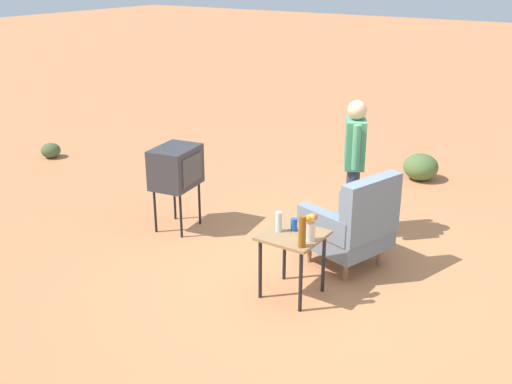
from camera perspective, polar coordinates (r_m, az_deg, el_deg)
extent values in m
plane|color=#C17A4C|center=(6.60, 6.35, -7.30)|extent=(60.00, 60.00, 0.00)
cylinder|color=#937047|center=(7.08, 8.07, -4.37)|extent=(0.05, 0.05, 0.22)
cylinder|color=#937047|center=(6.73, 4.99, -5.63)|extent=(0.05, 0.05, 0.22)
cylinder|color=#937047|center=(6.77, 11.39, -5.80)|extent=(0.05, 0.05, 0.22)
cylinder|color=#937047|center=(6.41, 8.35, -7.22)|extent=(0.05, 0.05, 0.22)
cube|color=slate|center=(6.65, 8.29, -4.10)|extent=(0.94, 0.94, 0.20)
cube|color=slate|center=(6.30, 10.63, -1.55)|extent=(0.77, 0.37, 0.64)
cube|color=slate|center=(6.78, 10.21, -1.59)|extent=(0.33, 0.70, 0.26)
cube|color=slate|center=(6.34, 6.45, -3.02)|extent=(0.33, 0.70, 0.26)
cylinder|color=black|center=(6.27, 2.66, -5.57)|extent=(0.04, 0.04, 0.62)
cylinder|color=black|center=(5.94, 0.39, -7.17)|extent=(0.04, 0.04, 0.62)
cylinder|color=black|center=(6.08, 6.29, -6.58)|extent=(0.04, 0.04, 0.62)
cylinder|color=black|center=(5.73, 4.17, -8.32)|extent=(0.04, 0.04, 0.62)
cube|color=#937047|center=(5.86, 3.45, -4.05)|extent=(0.56, 0.56, 0.03)
cylinder|color=black|center=(7.27, -7.00, -2.22)|extent=(0.03, 0.03, 0.55)
cylinder|color=black|center=(7.61, -5.28, -1.05)|extent=(0.03, 0.03, 0.55)
cylinder|color=black|center=(7.45, -9.37, -1.75)|extent=(0.03, 0.03, 0.55)
cylinder|color=black|center=(7.79, -7.58, -0.63)|extent=(0.03, 0.03, 0.55)
cube|color=#333338|center=(7.35, -7.48, 2.33)|extent=(0.66, 0.53, 0.48)
cube|color=#383D3F|center=(7.24, -5.97, 2.10)|extent=(0.42, 0.08, 0.34)
cylinder|color=#2D3347|center=(7.39, 8.85, -0.61)|extent=(0.14, 0.14, 0.86)
cylinder|color=#2D3347|center=(7.20, 8.92, -1.19)|extent=(0.14, 0.14, 0.86)
cube|color=#4C9366|center=(7.07, 9.20, 4.46)|extent=(0.42, 0.36, 0.56)
cylinder|color=#4C9366|center=(7.29, 9.12, 5.20)|extent=(0.09, 0.09, 0.50)
cylinder|color=#4C9366|center=(6.83, 9.31, 4.12)|extent=(0.09, 0.09, 0.50)
sphere|color=#DBAD84|center=(6.97, 9.38, 7.54)|extent=(0.22, 0.22, 0.22)
cylinder|color=brown|center=(5.55, 4.33, -3.68)|extent=(0.07, 0.07, 0.30)
cylinder|color=silver|center=(5.86, 2.13, -2.78)|extent=(0.06, 0.06, 0.20)
cylinder|color=blue|center=(5.90, 3.56, -3.05)|extent=(0.07, 0.07, 0.12)
cylinder|color=silver|center=(5.69, 5.10, -3.70)|extent=(0.09, 0.09, 0.18)
sphere|color=yellow|center=(5.64, 5.14, -2.40)|extent=(0.07, 0.07, 0.07)
sphere|color=#E04C66|center=(5.67, 5.43, -2.29)|extent=(0.07, 0.07, 0.07)
sphere|color=orange|center=(5.62, 4.84, -2.49)|extent=(0.07, 0.07, 0.07)
ellipsoid|color=#475B33|center=(10.79, -18.55, 3.69)|extent=(0.32, 0.32, 0.25)
ellipsoid|color=#516B38|center=(9.49, 15.08, 2.26)|extent=(0.51, 0.51, 0.40)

